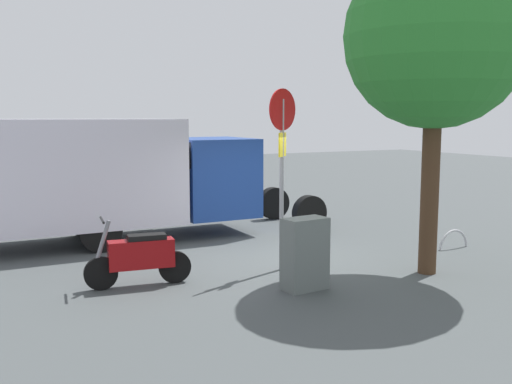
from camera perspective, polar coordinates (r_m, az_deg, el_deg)
ground_plane at (r=12.06m, az=2.51°, el=-6.39°), size 60.00×60.00×0.00m
box_truck_near at (r=13.72m, az=-13.69°, el=1.78°), size 8.51×2.30×2.82m
motorcycle at (r=10.10m, az=-11.28°, el=-6.20°), size 1.81×0.60×1.20m
stop_sign at (r=10.72m, az=2.58°, el=4.11°), size 0.71×0.33×3.38m
street_tree at (r=11.03m, az=17.23°, el=14.24°), size 3.26×3.26×5.90m
utility_cabinet at (r=9.74m, az=4.82°, el=-6.07°), size 0.77×0.48×1.21m
bike_rack_hoop at (r=13.54m, az=18.81°, el=-5.26°), size 0.85×0.06×0.85m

